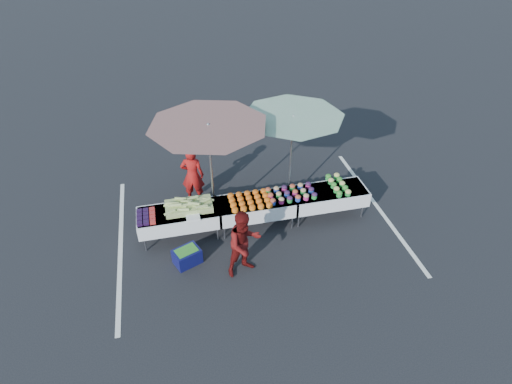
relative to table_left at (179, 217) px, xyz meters
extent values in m
plane|color=black|center=(1.80, 0.00, -0.58)|extent=(80.00, 80.00, 0.00)
cube|color=silver|center=(-1.40, 0.00, -0.58)|extent=(0.10, 5.00, 0.00)
cube|color=silver|center=(5.00, 0.00, -0.58)|extent=(0.10, 5.00, 0.00)
cube|color=white|center=(0.00, 0.00, 0.15)|extent=(1.80, 0.75, 0.04)
cube|color=white|center=(0.00, 0.00, -0.01)|extent=(1.86, 0.81, 0.36)
cylinder|color=slate|center=(-0.82, -0.29, -0.39)|extent=(0.04, 0.04, 0.39)
cylinder|color=slate|center=(-0.82, 0.29, -0.39)|extent=(0.04, 0.04, 0.39)
cylinder|color=slate|center=(0.82, -0.29, -0.39)|extent=(0.04, 0.04, 0.39)
cylinder|color=slate|center=(0.82, 0.29, -0.39)|extent=(0.04, 0.04, 0.39)
cube|color=white|center=(1.80, 0.00, 0.15)|extent=(1.80, 0.75, 0.04)
cube|color=white|center=(1.80, 0.00, -0.01)|extent=(1.86, 0.81, 0.36)
cylinder|color=slate|center=(0.98, -0.29, -0.39)|extent=(0.04, 0.04, 0.39)
cylinder|color=slate|center=(0.98, 0.29, -0.39)|extent=(0.04, 0.04, 0.39)
cylinder|color=slate|center=(2.62, -0.29, -0.39)|extent=(0.04, 0.04, 0.39)
cylinder|color=slate|center=(2.62, 0.29, -0.39)|extent=(0.04, 0.04, 0.39)
cube|color=white|center=(3.60, 0.00, 0.15)|extent=(1.80, 0.75, 0.04)
cube|color=white|center=(3.60, 0.00, -0.01)|extent=(1.86, 0.81, 0.36)
cylinder|color=slate|center=(2.78, -0.29, -0.39)|extent=(0.04, 0.04, 0.39)
cylinder|color=slate|center=(2.78, 0.29, -0.39)|extent=(0.04, 0.04, 0.39)
cylinder|color=slate|center=(4.42, -0.29, -0.39)|extent=(0.04, 0.04, 0.39)
cylinder|color=slate|center=(4.42, 0.29, -0.39)|extent=(0.04, 0.04, 0.39)
cube|color=black|center=(-0.85, -0.27, 0.21)|extent=(0.12, 0.12, 0.08)
cube|color=black|center=(-0.85, -0.13, 0.21)|extent=(0.12, 0.12, 0.08)
cube|color=black|center=(-0.85, 0.01, 0.21)|extent=(0.12, 0.12, 0.08)
cube|color=black|center=(-0.85, 0.15, 0.21)|extent=(0.12, 0.12, 0.08)
cube|color=black|center=(-0.71, -0.27, 0.21)|extent=(0.12, 0.12, 0.08)
cube|color=black|center=(-0.71, -0.13, 0.21)|extent=(0.12, 0.12, 0.08)
cube|color=black|center=(-0.71, 0.01, 0.21)|extent=(0.12, 0.12, 0.08)
cube|color=black|center=(-0.71, 0.15, 0.21)|extent=(0.12, 0.12, 0.08)
cube|color=#A2112C|center=(-0.57, -0.27, 0.21)|extent=(0.12, 0.12, 0.08)
cube|color=#A2112C|center=(-0.57, -0.13, 0.21)|extent=(0.12, 0.12, 0.08)
cube|color=#A2112C|center=(-0.57, 0.01, 0.21)|extent=(0.12, 0.12, 0.08)
cube|color=#A2112C|center=(-0.57, 0.15, 0.21)|extent=(0.12, 0.12, 0.08)
cube|color=#95BC60|center=(0.25, 0.05, 0.24)|extent=(1.05, 0.55, 0.14)
cylinder|color=#95BC60|center=(0.55, 0.20, 0.27)|extent=(0.27, 0.09, 0.10)
cylinder|color=#95BC60|center=(-0.13, 0.10, 0.34)|extent=(0.27, 0.14, 0.07)
cylinder|color=#95BC60|center=(0.36, -0.06, 0.38)|extent=(0.27, 0.14, 0.09)
cylinder|color=#95BC60|center=(-0.17, 0.08, 0.28)|extent=(0.27, 0.15, 0.10)
cylinder|color=#95BC60|center=(0.07, -0.01, 0.33)|extent=(0.27, 0.15, 0.08)
cylinder|color=#95BC60|center=(0.21, 0.09, 0.36)|extent=(0.27, 0.10, 0.10)
cylinder|color=#95BC60|center=(0.21, -0.03, 0.36)|extent=(0.27, 0.07, 0.08)
cylinder|color=#95BC60|center=(0.12, -0.13, 0.31)|extent=(0.27, 0.14, 0.09)
cylinder|color=#95BC60|center=(0.09, 0.25, 0.34)|extent=(0.27, 0.12, 0.08)
cylinder|color=#95BC60|center=(0.71, 0.14, 0.29)|extent=(0.27, 0.16, 0.08)
cylinder|color=#95BC60|center=(-0.06, 0.01, 0.34)|extent=(0.27, 0.11, 0.07)
cylinder|color=#95BC60|center=(0.16, -0.18, 0.27)|extent=(0.27, 0.10, 0.07)
cylinder|color=#95BC60|center=(0.36, 0.19, 0.35)|extent=(0.27, 0.12, 0.08)
cylinder|color=#95BC60|center=(-0.18, -0.17, 0.31)|extent=(0.27, 0.15, 0.08)
cylinder|color=#95BC60|center=(-0.09, 0.09, 0.36)|extent=(0.27, 0.10, 0.08)
cylinder|color=#95BC60|center=(0.46, 0.00, 0.32)|extent=(0.27, 0.16, 0.10)
cylinder|color=#95BC60|center=(-0.03, -0.02, 0.38)|extent=(0.27, 0.12, 0.09)
cylinder|color=#95BC60|center=(0.52, -0.18, 0.37)|extent=(0.27, 0.09, 0.07)
cylinder|color=#95BC60|center=(0.58, -0.15, 0.30)|extent=(0.27, 0.10, 0.09)
cylinder|color=#95BC60|center=(0.50, -0.09, 0.28)|extent=(0.27, 0.12, 0.09)
cylinder|color=#95BC60|center=(0.35, 0.28, 0.27)|extent=(0.27, 0.10, 0.08)
cylinder|color=#95BC60|center=(0.63, 0.03, 0.34)|extent=(0.27, 0.14, 0.10)
cube|color=white|center=(0.30, -0.30, 0.19)|extent=(0.30, 0.25, 0.05)
cylinder|color=orange|center=(1.25, -0.28, 0.19)|extent=(0.15, 0.15, 0.05)
ellipsoid|color=#E45C0C|center=(1.25, -0.28, 0.23)|extent=(0.15, 0.15, 0.08)
cylinder|color=orange|center=(1.25, -0.10, 0.19)|extent=(0.15, 0.15, 0.05)
ellipsoid|color=#E45C0C|center=(1.25, -0.10, 0.23)|extent=(0.15, 0.15, 0.08)
cylinder|color=orange|center=(1.25, 0.08, 0.19)|extent=(0.15, 0.15, 0.05)
ellipsoid|color=#E45C0C|center=(1.25, 0.08, 0.23)|extent=(0.15, 0.15, 0.08)
cylinder|color=orange|center=(1.25, 0.26, 0.19)|extent=(0.15, 0.15, 0.05)
ellipsoid|color=#E45C0C|center=(1.25, 0.26, 0.23)|extent=(0.15, 0.15, 0.08)
cylinder|color=orange|center=(1.45, -0.28, 0.19)|extent=(0.15, 0.15, 0.05)
ellipsoid|color=#E45C0C|center=(1.45, -0.28, 0.23)|extent=(0.15, 0.15, 0.08)
cylinder|color=orange|center=(1.45, -0.10, 0.19)|extent=(0.15, 0.15, 0.05)
ellipsoid|color=#E45C0C|center=(1.45, -0.10, 0.23)|extent=(0.15, 0.15, 0.08)
cylinder|color=orange|center=(1.45, 0.08, 0.19)|extent=(0.15, 0.15, 0.05)
ellipsoid|color=#E45C0C|center=(1.45, 0.08, 0.23)|extent=(0.15, 0.15, 0.08)
cylinder|color=orange|center=(1.45, 0.26, 0.19)|extent=(0.15, 0.15, 0.05)
ellipsoid|color=#E45C0C|center=(1.45, 0.26, 0.23)|extent=(0.15, 0.15, 0.08)
cylinder|color=orange|center=(1.65, -0.28, 0.19)|extent=(0.15, 0.15, 0.05)
ellipsoid|color=#E45C0C|center=(1.65, -0.28, 0.23)|extent=(0.15, 0.15, 0.08)
cylinder|color=orange|center=(1.65, -0.10, 0.19)|extent=(0.15, 0.15, 0.05)
ellipsoid|color=#E45C0C|center=(1.65, -0.10, 0.23)|extent=(0.15, 0.15, 0.08)
cylinder|color=orange|center=(1.65, 0.08, 0.19)|extent=(0.15, 0.15, 0.05)
ellipsoid|color=#E45C0C|center=(1.65, 0.08, 0.23)|extent=(0.15, 0.15, 0.08)
cylinder|color=orange|center=(1.65, 0.26, 0.19)|extent=(0.15, 0.15, 0.05)
ellipsoid|color=#E45C0C|center=(1.65, 0.26, 0.23)|extent=(0.15, 0.15, 0.08)
cylinder|color=orange|center=(1.85, -0.28, 0.19)|extent=(0.15, 0.15, 0.05)
ellipsoid|color=#E45C0C|center=(1.85, -0.28, 0.23)|extent=(0.15, 0.15, 0.08)
cylinder|color=orange|center=(1.85, -0.10, 0.19)|extent=(0.15, 0.15, 0.05)
ellipsoid|color=#E45C0C|center=(1.85, -0.10, 0.23)|extent=(0.15, 0.15, 0.08)
cylinder|color=orange|center=(1.85, 0.08, 0.19)|extent=(0.15, 0.15, 0.05)
ellipsoid|color=#E45C0C|center=(1.85, 0.08, 0.23)|extent=(0.15, 0.15, 0.08)
cylinder|color=orange|center=(1.85, 0.26, 0.19)|extent=(0.15, 0.15, 0.05)
ellipsoid|color=#E45C0C|center=(1.85, 0.26, 0.23)|extent=(0.15, 0.15, 0.08)
cylinder|color=orange|center=(2.05, -0.28, 0.19)|extent=(0.15, 0.15, 0.05)
ellipsoid|color=#E45C0C|center=(2.05, -0.28, 0.23)|extent=(0.15, 0.15, 0.08)
cylinder|color=orange|center=(2.05, -0.10, 0.19)|extent=(0.15, 0.15, 0.05)
ellipsoid|color=#E45C0C|center=(2.05, -0.10, 0.23)|extent=(0.15, 0.15, 0.08)
cylinder|color=orange|center=(2.05, 0.08, 0.19)|extent=(0.15, 0.15, 0.05)
ellipsoid|color=#E45C0C|center=(2.05, 0.08, 0.23)|extent=(0.15, 0.15, 0.08)
cylinder|color=orange|center=(2.05, 0.26, 0.19)|extent=(0.15, 0.15, 0.05)
ellipsoid|color=#E45C0C|center=(2.05, 0.26, 0.23)|extent=(0.15, 0.15, 0.08)
cylinder|color=#223FA0|center=(2.15, -0.22, 0.22)|extent=(0.13, 0.13, 0.10)
ellipsoid|color=maroon|center=(2.15, -0.22, 0.28)|extent=(0.14, 0.14, 0.10)
cylinder|color=#B3266E|center=(2.15, 0.00, 0.22)|extent=(0.13, 0.13, 0.10)
ellipsoid|color=maroon|center=(2.15, 0.00, 0.28)|extent=(0.14, 0.14, 0.10)
cylinder|color=#218433|center=(2.15, 0.22, 0.22)|extent=(0.13, 0.13, 0.10)
ellipsoid|color=maroon|center=(2.15, 0.22, 0.28)|extent=(0.14, 0.14, 0.10)
cylinder|color=#B3266E|center=(2.35, -0.22, 0.22)|extent=(0.13, 0.13, 0.10)
ellipsoid|color=#9F734D|center=(2.35, -0.22, 0.28)|extent=(0.14, 0.14, 0.10)
cylinder|color=#218433|center=(2.35, 0.00, 0.22)|extent=(0.13, 0.13, 0.10)
ellipsoid|color=#9F734D|center=(2.35, 0.00, 0.28)|extent=(0.14, 0.14, 0.10)
cylinder|color=#223FA0|center=(2.35, 0.22, 0.22)|extent=(0.13, 0.13, 0.10)
ellipsoid|color=#9F734D|center=(2.35, 0.22, 0.28)|extent=(0.14, 0.14, 0.10)
cylinder|color=#218433|center=(2.55, -0.22, 0.22)|extent=(0.13, 0.13, 0.10)
ellipsoid|color=#2F1434|center=(2.55, -0.22, 0.28)|extent=(0.14, 0.14, 0.10)
cylinder|color=#223FA0|center=(2.55, 0.00, 0.22)|extent=(0.13, 0.13, 0.10)
ellipsoid|color=#2F1434|center=(2.55, 0.00, 0.28)|extent=(0.14, 0.14, 0.10)
cylinder|color=#B3266E|center=(2.55, 0.22, 0.22)|extent=(0.13, 0.13, 0.10)
ellipsoid|color=#2F1434|center=(2.55, 0.22, 0.28)|extent=(0.14, 0.14, 0.10)
cylinder|color=#223FA0|center=(2.75, -0.22, 0.22)|extent=(0.13, 0.13, 0.10)
ellipsoid|color=maroon|center=(2.75, -0.22, 0.28)|extent=(0.14, 0.14, 0.10)
cylinder|color=#B3266E|center=(2.75, 0.00, 0.22)|extent=(0.13, 0.13, 0.10)
ellipsoid|color=maroon|center=(2.75, 0.00, 0.28)|extent=(0.14, 0.14, 0.10)
cylinder|color=#218433|center=(2.75, 0.22, 0.22)|extent=(0.13, 0.13, 0.10)
ellipsoid|color=maroon|center=(2.75, 0.22, 0.28)|extent=(0.14, 0.14, 0.10)
cylinder|color=#B3266E|center=(2.95, -0.22, 0.22)|extent=(0.13, 0.13, 0.10)
ellipsoid|color=#9F734D|center=(2.95, -0.22, 0.28)|extent=(0.14, 0.14, 0.10)
cylinder|color=#218433|center=(2.95, 0.00, 0.22)|extent=(0.13, 0.13, 0.10)
ellipsoid|color=#9F734D|center=(2.95, 0.00, 0.28)|extent=(0.14, 0.14, 0.10)
cylinder|color=#223FA0|center=(2.95, 0.22, 0.22)|extent=(0.13, 0.13, 0.10)
ellipsoid|color=#9F734D|center=(2.95, 0.22, 0.28)|extent=(0.14, 0.14, 0.10)
cylinder|color=#218433|center=(3.15, -0.22, 0.22)|extent=(0.13, 0.13, 0.10)
ellipsoid|color=#2F1434|center=(3.15, -0.22, 0.28)|extent=(0.14, 0.14, 0.10)
cylinder|color=#223FA0|center=(3.15, 0.00, 0.22)|extent=(0.13, 0.13, 0.10)
ellipsoid|color=#2F1434|center=(3.15, 0.00, 0.28)|extent=(0.14, 0.14, 0.10)
cylinder|color=#B3266E|center=(3.15, 0.22, 0.22)|extent=(0.13, 0.13, 0.10)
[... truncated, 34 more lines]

